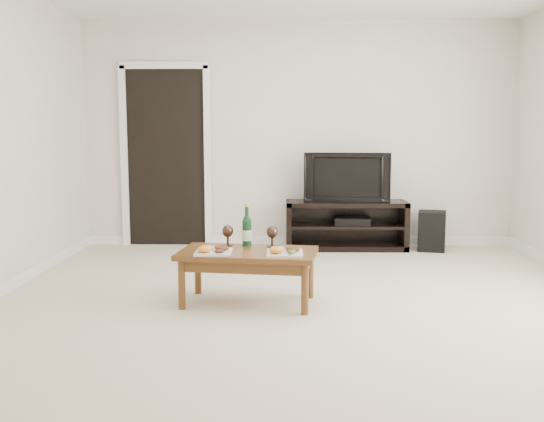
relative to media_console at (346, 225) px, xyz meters
The scene contains 13 objects.
floor 2.57m from the media_console, 102.27° to the right, with size 5.50×5.50×0.00m, color beige.
back_wall 1.19m from the media_console, 153.12° to the left, with size 5.00×0.04×2.60m, color beige.
doorway 2.24m from the media_console, behind, with size 0.90×0.02×2.05m, color black.
media_console is the anchor object (origin of this frame).
television 0.55m from the media_console, ahead, with size 0.96×0.13×0.55m, color black.
av_receiver 0.09m from the media_console, ahead, with size 0.40×0.30×0.08m, color black.
subwoofer 0.96m from the media_console, ahead, with size 0.30×0.30×0.45m, color black.
coffee_table 2.46m from the media_console, 114.06° to the right, with size 1.05×0.57×0.42m, color brown.
plate_left 2.67m from the media_console, 118.20° to the right, with size 0.27×0.27×0.07m, color white.
plate_right 2.49m from the media_console, 106.75° to the right, with size 0.27×0.27×0.07m, color white.
wine_bottle 2.30m from the media_console, 116.56° to the right, with size 0.07×0.07×0.35m, color #0F391C.
goblet_left 2.37m from the media_console, 119.91° to the right, with size 0.09×0.09×0.17m, color #39281F, non-canonical shape.
goblet_right 2.25m from the media_console, 111.36° to the right, with size 0.09×0.09×0.17m, color #39281F, non-canonical shape.
Camera 1 is at (-0.20, -4.36, 1.34)m, focal length 40.00 mm.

